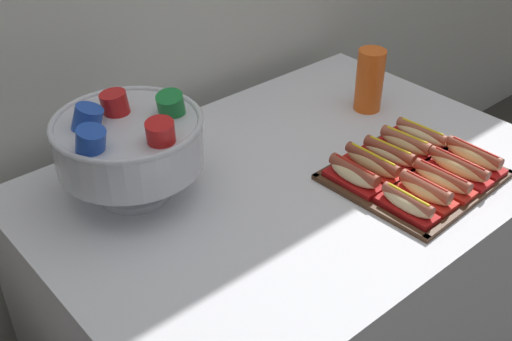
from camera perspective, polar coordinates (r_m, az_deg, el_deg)
The scene contains 14 objects.
buffet_table at distance 1.91m, azimuth 3.19°, elevation -9.31°, with size 1.37×0.95×0.76m.
serving_tray at distance 1.73m, azimuth 13.99°, elevation -0.48°, with size 0.42×0.38×0.01m.
hot_dog_0 at distance 1.57m, azimuth 13.46°, elevation -2.97°, with size 0.06×0.16×0.06m.
hot_dog_1 at distance 1.62m, azimuth 14.99°, elevation -1.82°, with size 0.07×0.16×0.06m.
hot_dog_2 at distance 1.68m, azimuth 16.40°, elevation -0.84°, with size 0.07×0.18×0.06m.
hot_dog_3 at distance 1.73m, azimuth 17.75°, elevation 0.21°, with size 0.07×0.18×0.06m.
hot_dog_4 at distance 1.79m, azimuth 19.01°, elevation 1.16°, with size 0.06×0.18×0.06m.
hot_dog_5 at distance 1.64m, azimuth 8.82°, elevation -0.41°, with size 0.07×0.16×0.06m.
hot_dog_6 at distance 1.69m, azimuth 10.42°, elevation 0.57°, with size 0.06×0.18×0.06m.
hot_dog_7 at distance 1.75m, azimuth 11.92°, elevation 1.43°, with size 0.08×0.18×0.06m.
hot_dog_8 at distance 1.80m, azimuth 13.34°, elevation 2.32°, with size 0.08×0.17×0.06m.
hot_dog_9 at distance 1.86m, azimuth 14.67°, elevation 3.09°, with size 0.08×0.18×0.06m.
punch_bowl at distance 1.56m, azimuth -11.39°, elevation 2.60°, with size 0.37×0.37×0.27m.
cup_stack at distance 1.99m, azimuth 10.21°, elevation 8.02°, with size 0.09×0.09×0.20m.
Camera 1 is at (-0.99, -0.99, 1.71)m, focal length 44.38 mm.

